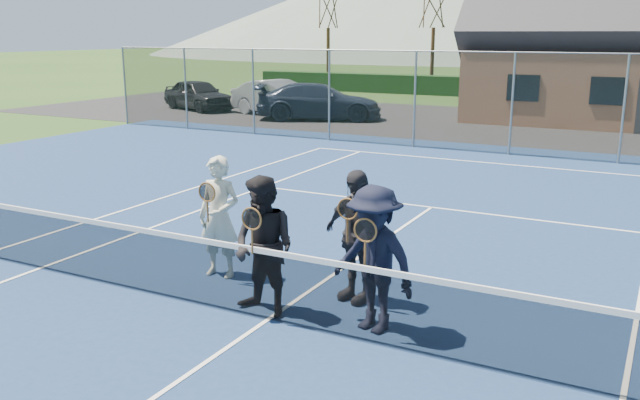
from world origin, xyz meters
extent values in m
plane|color=#264318|center=(0.00, 20.00, 0.00)|extent=(220.00, 220.00, 0.00)
cube|color=navy|center=(0.00, 0.00, 0.01)|extent=(30.00, 30.00, 0.02)
cube|color=black|center=(-4.00, 20.00, 0.01)|extent=(40.00, 12.00, 0.01)
cube|color=black|center=(0.00, 32.00, 0.55)|extent=(40.00, 1.20, 1.10)
imported|color=black|center=(-15.75, 19.06, 0.72)|extent=(4.53, 3.11, 1.43)
imported|color=gray|center=(-11.23, 18.90, 0.76)|extent=(4.90, 2.71, 1.53)
imported|color=#1C2538|center=(-8.97, 18.40, 0.75)|extent=(5.61, 4.04, 1.51)
cube|color=white|center=(0.00, 11.88, 0.03)|extent=(10.97, 0.06, 0.01)
cube|color=white|center=(-4.12, 0.00, 0.03)|extent=(0.06, 23.77, 0.01)
cube|color=white|center=(4.12, 0.00, 0.03)|extent=(0.06, 23.77, 0.01)
cube|color=white|center=(0.00, 6.40, 0.03)|extent=(8.23, 0.06, 0.01)
cube|color=white|center=(0.00, 0.00, 0.03)|extent=(0.06, 12.80, 0.01)
cube|color=black|center=(0.00, 0.00, 0.48)|extent=(11.60, 0.02, 0.88)
cube|color=white|center=(0.00, 0.00, 0.93)|extent=(11.60, 0.03, 0.07)
cylinder|color=slate|center=(-15.00, 13.50, 1.50)|extent=(0.07, 0.07, 3.00)
cylinder|color=slate|center=(-12.00, 13.50, 1.50)|extent=(0.07, 0.07, 3.00)
cylinder|color=slate|center=(-9.00, 13.50, 1.50)|extent=(0.07, 0.07, 3.00)
cylinder|color=slate|center=(-6.00, 13.50, 1.50)|extent=(0.07, 0.07, 3.00)
cylinder|color=slate|center=(-3.00, 13.50, 1.50)|extent=(0.07, 0.07, 3.00)
cylinder|color=slate|center=(0.00, 13.50, 1.50)|extent=(0.07, 0.07, 3.00)
cylinder|color=slate|center=(3.00, 13.50, 1.50)|extent=(0.07, 0.07, 3.00)
cube|color=black|center=(0.00, 13.50, 1.50)|extent=(30.00, 0.03, 3.00)
cylinder|color=slate|center=(0.00, 13.50, 3.00)|extent=(30.00, 0.04, 0.04)
cube|color=black|center=(-1.00, 19.98, 1.50)|extent=(1.20, 0.06, 1.00)
cube|color=black|center=(2.00, 19.98, 1.50)|extent=(1.20, 0.06, 1.00)
cylinder|color=#322112|center=(-16.00, 33.00, 1.93)|extent=(0.22, 0.22, 3.85)
cylinder|color=#341F12|center=(-9.00, 33.00, 1.93)|extent=(0.22, 0.22, 3.85)
cylinder|color=#382614|center=(2.00, 33.00, 1.93)|extent=(0.22, 0.22, 3.85)
imported|color=beige|center=(-1.48, 1.07, 0.92)|extent=(0.69, 0.48, 1.80)
torus|color=brown|center=(-1.48, 0.80, 1.35)|extent=(0.29, 0.02, 0.29)
cylinder|color=black|center=(-1.48, 0.80, 1.35)|extent=(0.25, 0.00, 0.25)
cylinder|color=brown|center=(-1.48, 0.80, 1.07)|extent=(0.03, 0.03, 0.32)
imported|color=black|center=(-0.14, 0.18, 0.92)|extent=(0.97, 0.81, 1.80)
torus|color=brown|center=(-0.14, -0.09, 1.35)|extent=(0.29, 0.02, 0.29)
cylinder|color=black|center=(-0.14, -0.09, 1.35)|extent=(0.25, 0.00, 0.25)
cylinder|color=brown|center=(-0.14, -0.09, 1.07)|extent=(0.03, 0.03, 0.32)
imported|color=#242429|center=(0.69, 1.15, 0.92)|extent=(1.14, 0.73, 1.80)
torus|color=brown|center=(0.69, 0.88, 1.35)|extent=(0.29, 0.02, 0.29)
cylinder|color=black|center=(0.69, 0.88, 1.35)|extent=(0.25, 0.00, 0.25)
cylinder|color=brown|center=(0.69, 0.88, 1.07)|extent=(0.03, 0.03, 0.32)
imported|color=black|center=(1.28, 0.38, 0.92)|extent=(1.30, 0.97, 1.80)
torus|color=brown|center=(1.28, 0.11, 1.35)|extent=(0.29, 0.02, 0.29)
cylinder|color=black|center=(1.28, 0.11, 1.35)|extent=(0.25, 0.00, 0.25)
cylinder|color=brown|center=(1.28, 0.11, 1.07)|extent=(0.03, 0.03, 0.32)
camera|label=1|loc=(4.26, -6.69, 3.54)|focal=38.00mm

